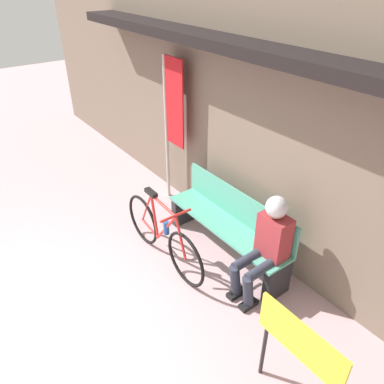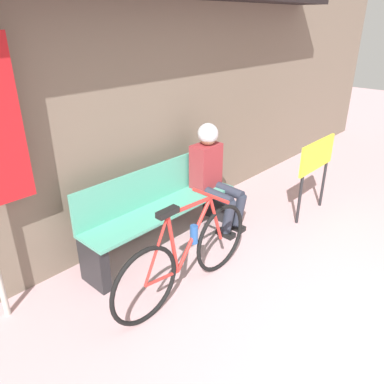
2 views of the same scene
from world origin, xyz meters
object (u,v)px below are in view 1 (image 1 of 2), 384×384
at_px(bicycle, 162,236).
at_px(person_seated, 267,241).
at_px(banner_pole, 172,114).
at_px(signboard, 299,347).
at_px(park_bench_near, 229,226).

bearing_deg(bicycle, person_seated, 29.63).
xyz_separation_m(bicycle, person_seated, (1.09, 0.62, 0.33)).
xyz_separation_m(banner_pole, signboard, (3.22, -1.03, -0.69)).
height_order(park_bench_near, signboard, signboard).
distance_m(park_bench_near, banner_pole, 1.77).
xyz_separation_m(park_bench_near, person_seated, (0.72, -0.12, 0.28)).
bearing_deg(park_bench_near, bicycle, -116.92).
bearing_deg(bicycle, signboard, -3.34).
bearing_deg(banner_pole, park_bench_near, -6.53).
bearing_deg(signboard, bicycle, 176.66).
bearing_deg(banner_pole, person_seated, -7.39).
relative_size(park_bench_near, bicycle, 1.14).
height_order(person_seated, banner_pole, banner_pole).
distance_m(bicycle, banner_pole, 1.75).
height_order(banner_pole, signboard, banner_pole).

